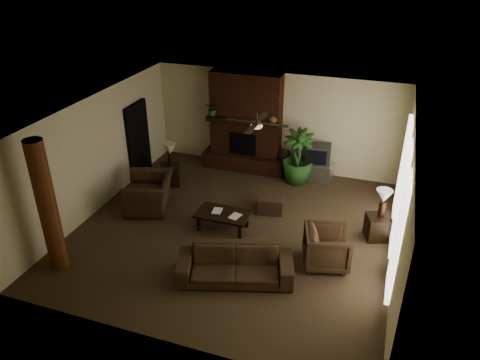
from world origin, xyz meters
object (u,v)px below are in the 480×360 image
at_px(ottoman, 271,203).
at_px(armchair_right, 327,246).
at_px(tv_stand, 317,171).
at_px(coffee_table, 223,215).
at_px(floor_plant, 297,168).
at_px(side_table_left, 170,174).
at_px(lamp_left, 170,150).
at_px(floor_vase, 283,160).
at_px(sofa, 235,260).
at_px(side_table_right, 378,227).
at_px(log_column, 47,207).
at_px(lamp_right, 384,198).
at_px(armchair_left, 149,188).

bearing_deg(ottoman, armchair_right, -45.58).
bearing_deg(tv_stand, coffee_table, -110.53).
xyz_separation_m(coffee_table, floor_plant, (1.08, 2.84, 0.05)).
relative_size(side_table_left, lamp_left, 0.85).
relative_size(floor_vase, lamp_left, 1.18).
distance_m(sofa, floor_vase, 4.76).
height_order(tv_stand, side_table_right, side_table_right).
relative_size(ottoman, side_table_right, 1.09).
relative_size(tv_stand, floor_vase, 1.10).
xyz_separation_m(log_column, ottoman, (3.51, 3.50, -1.20)).
height_order(ottoman, floor_vase, floor_vase).
height_order(lamp_left, side_table_right, lamp_left).
bearing_deg(lamp_right, side_table_left, 171.95).
height_order(side_table_left, lamp_right, lamp_right).
xyz_separation_m(log_column, tv_stand, (4.27, 5.55, -1.15)).
bearing_deg(lamp_right, tv_stand, 127.73).
bearing_deg(side_table_right, lamp_left, 171.48).
xyz_separation_m(armchair_right, side_table_right, (0.92, 1.32, -0.18)).
relative_size(log_column, side_table_left, 5.09).
distance_m(sofa, armchair_right, 1.92).
xyz_separation_m(armchair_right, ottoman, (-1.64, 1.68, -0.26)).
bearing_deg(log_column, floor_vase, 59.22).
xyz_separation_m(lamp_left, side_table_right, (5.49, -0.82, -0.73)).
height_order(armchair_right, lamp_left, lamp_left).
xyz_separation_m(log_column, floor_plant, (3.77, 5.20, -0.98)).
xyz_separation_m(ottoman, tv_stand, (0.76, 2.05, 0.05)).
relative_size(log_column, armchair_left, 2.22).
distance_m(log_column, lamp_left, 4.03).
relative_size(side_table_right, lamp_right, 0.85).
relative_size(armchair_left, floor_plant, 0.84).
bearing_deg(floor_vase, armchair_left, -132.70).
bearing_deg(sofa, floor_plant, 69.82).
bearing_deg(armchair_right, floor_plant, 7.14).
xyz_separation_m(sofa, lamp_right, (2.57, 2.39, 0.56)).
distance_m(armchair_left, side_table_right, 5.47).
height_order(log_column, ottoman, log_column).
bearing_deg(armchair_left, lamp_left, 163.68).
relative_size(floor_plant, lamp_right, 2.31).
xyz_separation_m(floor_plant, side_table_right, (2.31, -2.05, -0.15)).
height_order(side_table_right, lamp_right, lamp_right).
distance_m(armchair_left, lamp_right, 5.51).
relative_size(coffee_table, lamp_right, 1.85).
bearing_deg(ottoman, sofa, -89.53).
bearing_deg(side_table_right, floor_vase, 139.08).
distance_m(coffee_table, lamp_left, 2.72).
bearing_deg(floor_vase, coffee_table, -100.97).
distance_m(sofa, tv_stand, 4.81).
height_order(tv_stand, side_table_left, side_table_left).
height_order(floor_plant, lamp_right, lamp_right).
xyz_separation_m(log_column, side_table_right, (6.08, 3.15, -1.12)).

